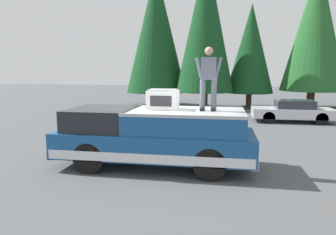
% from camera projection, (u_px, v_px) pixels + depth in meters
% --- Properties ---
extents(ground_plane, '(90.00, 90.00, 0.00)m').
position_uv_depth(ground_plane, '(179.00, 166.00, 8.88)').
color(ground_plane, '#4C4F51').
extents(pickup_truck, '(2.01, 5.54, 1.65)m').
position_uv_depth(pickup_truck, '(155.00, 137.00, 8.71)').
color(pickup_truck, navy).
rests_on(pickup_truck, ground).
extents(compressor_unit, '(0.65, 0.84, 0.56)m').
position_uv_depth(compressor_unit, '(163.00, 99.00, 8.58)').
color(compressor_unit, white).
rests_on(compressor_unit, pickup_truck).
extents(person_on_truck_bed, '(0.29, 0.72, 1.69)m').
position_uv_depth(person_on_truck_bed, '(208.00, 77.00, 8.16)').
color(person_on_truck_bed, '#4C515B').
rests_on(person_on_truck_bed, pickup_truck).
extents(parked_car_silver, '(1.64, 4.10, 1.16)m').
position_uv_depth(parked_car_silver, '(293.00, 111.00, 16.26)').
color(parked_car_silver, silver).
rests_on(parked_car_silver, ground).
extents(conifer_left, '(4.31, 4.31, 10.01)m').
position_uv_depth(conifer_left, '(316.00, 27.00, 21.08)').
color(conifer_left, '#4C3826').
rests_on(conifer_left, ground).
extents(conifer_center_left, '(3.40, 3.40, 7.42)m').
position_uv_depth(conifer_center_left, '(251.00, 49.00, 22.26)').
color(conifer_center_left, '#4C3826').
rests_on(conifer_center_left, ground).
extents(conifer_center_right, '(4.04, 4.04, 10.66)m').
position_uv_depth(conifer_center_right, '(206.00, 23.00, 21.17)').
color(conifer_center_right, '#4C3826').
rests_on(conifer_center_right, ground).
extents(conifer_right, '(4.56, 4.56, 10.21)m').
position_uv_depth(conifer_right, '(156.00, 31.00, 23.15)').
color(conifer_right, '#4C3826').
rests_on(conifer_right, ground).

